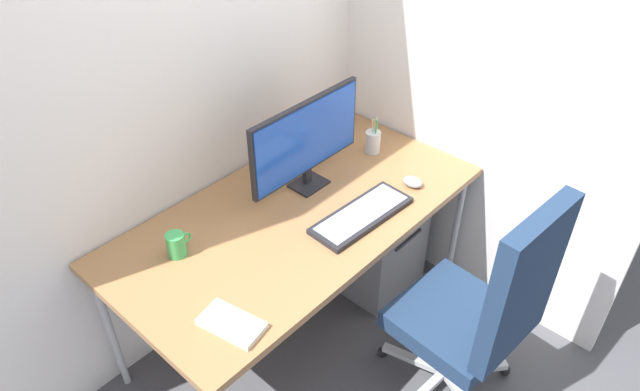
{
  "coord_description": "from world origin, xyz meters",
  "views": [
    {
      "loc": [
        -1.34,
        -1.35,
        2.28
      ],
      "look_at": [
        0.05,
        -0.08,
        0.84
      ],
      "focal_mm": 32.34,
      "sensor_mm": 36.0,
      "label": 1
    }
  ],
  "objects_px": {
    "keyboard": "(362,215)",
    "coffee_mug": "(177,245)",
    "mouse": "(413,182)",
    "pen_holder": "(373,141)",
    "monitor": "(307,139)",
    "filing_cabinet": "(362,232)",
    "notebook": "(232,324)",
    "office_chair": "(484,309)"
  },
  "relations": [
    {
      "from": "coffee_mug",
      "to": "mouse",
      "type": "bearing_deg",
      "value": -22.84
    },
    {
      "from": "pen_holder",
      "to": "coffee_mug",
      "type": "xyz_separation_m",
      "value": [
        -1.08,
        0.1,
        -0.01
      ]
    },
    {
      "from": "monitor",
      "to": "keyboard",
      "type": "bearing_deg",
      "value": -93.21
    },
    {
      "from": "office_chair",
      "to": "coffee_mug",
      "type": "relative_size",
      "value": 10.32
    },
    {
      "from": "notebook",
      "to": "filing_cabinet",
      "type": "bearing_deg",
      "value": 3.65
    },
    {
      "from": "monitor",
      "to": "keyboard",
      "type": "distance_m",
      "value": 0.4
    },
    {
      "from": "keyboard",
      "to": "notebook",
      "type": "distance_m",
      "value": 0.75
    },
    {
      "from": "keyboard",
      "to": "coffee_mug",
      "type": "relative_size",
      "value": 4.46
    },
    {
      "from": "filing_cabinet",
      "to": "pen_holder",
      "type": "height_order",
      "value": "pen_holder"
    },
    {
      "from": "office_chair",
      "to": "filing_cabinet",
      "type": "bearing_deg",
      "value": 69.86
    },
    {
      "from": "notebook",
      "to": "coffee_mug",
      "type": "bearing_deg",
      "value": 66.06
    },
    {
      "from": "monitor",
      "to": "filing_cabinet",
      "type": "bearing_deg",
      "value": -12.0
    },
    {
      "from": "office_chair",
      "to": "notebook",
      "type": "relative_size",
      "value": 5.02
    },
    {
      "from": "notebook",
      "to": "monitor",
      "type": "bearing_deg",
      "value": 14.32
    },
    {
      "from": "office_chair",
      "to": "keyboard",
      "type": "bearing_deg",
      "value": 94.72
    },
    {
      "from": "keyboard",
      "to": "mouse",
      "type": "distance_m",
      "value": 0.33
    },
    {
      "from": "office_chair",
      "to": "monitor",
      "type": "bearing_deg",
      "value": 91.85
    },
    {
      "from": "office_chair",
      "to": "keyboard",
      "type": "xyz_separation_m",
      "value": [
        -0.05,
        0.58,
        0.18
      ]
    },
    {
      "from": "pen_holder",
      "to": "notebook",
      "type": "xyz_separation_m",
      "value": [
        -1.17,
        -0.32,
        -0.05
      ]
    },
    {
      "from": "mouse",
      "to": "notebook",
      "type": "distance_m",
      "value": 1.07
    },
    {
      "from": "monitor",
      "to": "notebook",
      "type": "bearing_deg",
      "value": -154.19
    },
    {
      "from": "filing_cabinet",
      "to": "pen_holder",
      "type": "xyz_separation_m",
      "value": [
        0.07,
        0.02,
        0.52
      ]
    },
    {
      "from": "coffee_mug",
      "to": "notebook",
      "type": "bearing_deg",
      "value": -102.46
    },
    {
      "from": "office_chair",
      "to": "monitor",
      "type": "height_order",
      "value": "monitor"
    },
    {
      "from": "office_chair",
      "to": "pen_holder",
      "type": "relative_size",
      "value": 5.98
    },
    {
      "from": "mouse",
      "to": "notebook",
      "type": "bearing_deg",
      "value": 177.6
    },
    {
      "from": "keyboard",
      "to": "pen_holder",
      "type": "distance_m",
      "value": 0.51
    },
    {
      "from": "monitor",
      "to": "coffee_mug",
      "type": "relative_size",
      "value": 5.81
    },
    {
      "from": "mouse",
      "to": "pen_holder",
      "type": "xyz_separation_m",
      "value": [
        0.1,
        0.31,
        0.04
      ]
    },
    {
      "from": "mouse",
      "to": "notebook",
      "type": "height_order",
      "value": "mouse"
    },
    {
      "from": "notebook",
      "to": "office_chair",
      "type": "bearing_deg",
      "value": -45.78
    },
    {
      "from": "mouse",
      "to": "keyboard",
      "type": "bearing_deg",
      "value": 172.03
    },
    {
      "from": "monitor",
      "to": "pen_holder",
      "type": "xyz_separation_m",
      "value": [
        0.41,
        -0.05,
        -0.18
      ]
    },
    {
      "from": "office_chair",
      "to": "notebook",
      "type": "height_order",
      "value": "office_chair"
    },
    {
      "from": "office_chair",
      "to": "pen_holder",
      "type": "bearing_deg",
      "value": 66.18
    },
    {
      "from": "mouse",
      "to": "office_chair",
      "type": "bearing_deg",
      "value": -119.88
    },
    {
      "from": "filing_cabinet",
      "to": "coffee_mug",
      "type": "height_order",
      "value": "coffee_mug"
    },
    {
      "from": "office_chair",
      "to": "coffee_mug",
      "type": "height_order",
      "value": "office_chair"
    },
    {
      "from": "office_chair",
      "to": "notebook",
      "type": "xyz_separation_m",
      "value": [
        -0.79,
        0.54,
        0.18
      ]
    },
    {
      "from": "office_chair",
      "to": "pen_holder",
      "type": "height_order",
      "value": "office_chair"
    },
    {
      "from": "office_chair",
      "to": "mouse",
      "type": "relative_size",
      "value": 12.18
    },
    {
      "from": "filing_cabinet",
      "to": "pen_holder",
      "type": "bearing_deg",
      "value": 17.01
    }
  ]
}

